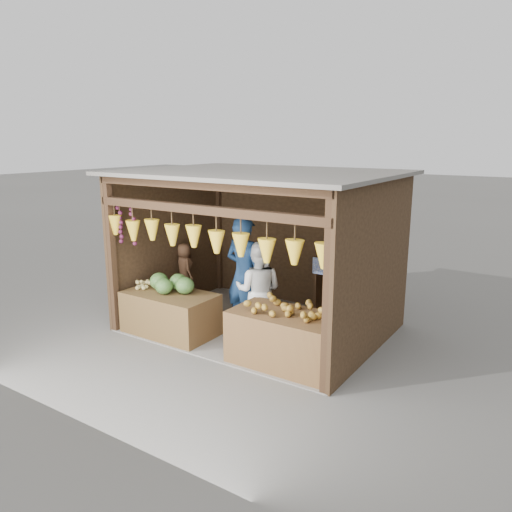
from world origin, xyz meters
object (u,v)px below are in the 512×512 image
at_px(counter_left, 170,314).
at_px(vendor_seated, 184,268).
at_px(counter_right, 288,340).
at_px(woman_standing, 259,291).
at_px(man_standing, 244,275).

relative_size(counter_left, vendor_seated, 1.56).
xyz_separation_m(counter_left, counter_right, (2.22, 0.03, 0.04)).
distance_m(counter_left, woman_standing, 1.53).
bearing_deg(vendor_seated, counter_left, 147.94).
height_order(counter_left, woman_standing, woman_standing).
height_order(counter_right, vendor_seated, vendor_seated).
xyz_separation_m(counter_right, vendor_seated, (-2.94, 1.15, 0.37)).
relative_size(counter_right, vendor_seated, 1.72).
height_order(counter_right, woman_standing, woman_standing).
bearing_deg(counter_right, woman_standing, 145.15).
relative_size(man_standing, woman_standing, 1.22).
xyz_separation_m(man_standing, woman_standing, (0.36, -0.12, -0.18)).
bearing_deg(vendor_seated, counter_right, -174.81).
xyz_separation_m(counter_right, woman_standing, (-0.92, 0.64, 0.41)).
bearing_deg(man_standing, counter_right, 153.21).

